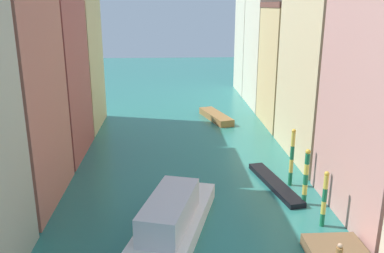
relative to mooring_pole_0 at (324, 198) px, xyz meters
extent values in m
plane|color=#28756B|center=(-8.43, 13.82, -2.01)|extent=(154.00, 154.00, 0.00)
cube|color=#B25147|center=(-22.26, 14.82, 5.79)|extent=(7.77, 9.34, 15.58)
cube|color=#DBB77A|center=(-22.26, 24.46, 5.40)|extent=(7.77, 9.13, 14.81)
cube|color=beige|center=(5.39, 13.05, 6.60)|extent=(7.77, 11.70, 17.22)
cube|color=#DBB77A|center=(5.39, 24.04, 4.91)|extent=(7.77, 9.13, 13.82)
cube|color=brown|center=(5.39, 24.04, 12.13)|extent=(7.93, 9.31, 0.63)
cube|color=beige|center=(5.39, 34.07, 6.15)|extent=(7.77, 10.33, 16.31)
cube|color=beige|center=(5.39, 43.92, 6.39)|extent=(7.77, 8.74, 16.80)
sphere|color=tan|center=(-1.24, -5.50, 0.09)|extent=(0.26, 0.26, 0.26)
cylinder|color=#197247|center=(0.00, 0.00, -1.55)|extent=(0.31, 0.31, 0.91)
cylinder|color=#E5D14C|center=(0.00, 0.00, -0.65)|extent=(0.31, 0.31, 0.91)
cylinder|color=#197247|center=(0.00, 0.00, 0.26)|extent=(0.31, 0.31, 0.91)
cylinder|color=#E5D14C|center=(0.00, 0.00, 1.16)|extent=(0.31, 0.31, 0.91)
sphere|color=gold|center=(0.00, 0.00, 1.74)|extent=(0.34, 0.34, 0.34)
cylinder|color=#197247|center=(-0.23, 3.09, -1.61)|extent=(0.34, 0.34, 0.80)
cylinder|color=#E5D14C|center=(-0.23, 3.09, -0.81)|extent=(0.34, 0.34, 0.80)
cylinder|color=#197247|center=(-0.23, 3.09, -0.02)|extent=(0.34, 0.34, 0.80)
cylinder|color=#E5D14C|center=(-0.23, 3.09, 0.78)|extent=(0.34, 0.34, 0.80)
cylinder|color=#197247|center=(-0.23, 3.09, 1.58)|extent=(0.34, 0.34, 0.80)
sphere|color=gold|center=(-0.23, 3.09, 2.11)|extent=(0.37, 0.37, 0.37)
cylinder|color=#197247|center=(-0.30, 6.40, -1.44)|extent=(0.31, 0.31, 1.13)
cylinder|color=#E5D14C|center=(-0.30, 6.40, -0.32)|extent=(0.31, 0.31, 1.13)
cylinder|color=#197247|center=(-0.30, 6.40, 0.81)|extent=(0.31, 0.31, 1.13)
cylinder|color=#E5D14C|center=(-0.30, 6.40, 1.93)|extent=(0.31, 0.31, 1.13)
sphere|color=gold|center=(-0.30, 6.40, 2.62)|extent=(0.34, 0.34, 0.34)
cube|color=white|center=(-10.10, -1.03, -1.47)|extent=(6.87, 13.21, 1.08)
cube|color=silver|center=(-10.10, -1.03, -0.02)|extent=(4.04, 6.67, 1.81)
cube|color=black|center=(-1.59, 6.30, -1.80)|extent=(2.74, 8.17, 0.41)
cube|color=olive|center=(-4.13, 26.36, -1.59)|extent=(3.81, 7.53, 0.84)
camera|label=1|loc=(-9.97, -23.45, 12.10)|focal=37.94mm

